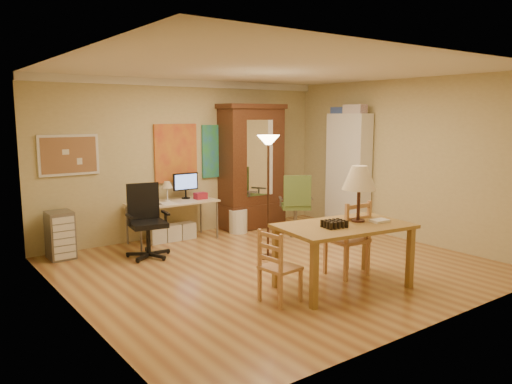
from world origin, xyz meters
TOP-DOWN VIEW (x-y plane):
  - floor at (0.00, 0.00)m, footprint 5.50×5.50m
  - crown_molding at (0.00, 2.46)m, footprint 5.50×0.08m
  - corkboard at (-2.05, 2.47)m, footprint 0.90×0.04m
  - art_panel_left at (-0.25, 2.47)m, footprint 0.80×0.04m
  - art_panel_right at (0.65, 2.47)m, footprint 0.75×0.04m
  - dining_table at (0.22, -1.16)m, footprint 1.69×1.14m
  - ladder_chair_back at (0.51, -0.88)m, footprint 0.48×0.46m
  - ladder_chair_left at (-0.83, -1.08)m, footprint 0.41×0.43m
  - torchiere_lamp at (0.16, 0.39)m, footprint 0.33×0.33m
  - computer_desk at (-0.49, 2.15)m, footprint 1.48×0.65m
  - office_chair_black at (-1.25, 1.50)m, footprint 0.67×0.67m
  - office_chair_green at (1.49, 1.31)m, footprint 0.67×0.68m
  - drawer_cart at (-2.32, 2.18)m, footprint 0.35×0.42m
  - armoire at (1.19, 2.24)m, footprint 1.25×0.59m
  - bookshelf at (2.55, 1.07)m, footprint 0.32×0.85m
  - wastebin at (0.72, 1.99)m, footprint 0.34×0.34m

SIDE VIEW (x-z plane):
  - floor at x=0.00m, z-range 0.00..0.00m
  - wastebin at x=0.72m, z-range 0.00..0.42m
  - office_chair_green at x=1.49m, z-range -0.25..0.82m
  - office_chair_black at x=-1.25m, z-range -0.25..0.84m
  - drawer_cart at x=-2.32m, z-range 0.00..0.70m
  - ladder_chair_left at x=-0.83m, z-range -0.03..0.81m
  - computer_desk at x=-0.49m, z-range -0.15..0.97m
  - ladder_chair_back at x=0.51m, z-range -0.03..0.97m
  - dining_table at x=0.22m, z-range 0.20..1.68m
  - armoire at x=1.19m, z-range -0.15..2.15m
  - bookshelf at x=2.55m, z-range 0.00..2.12m
  - art_panel_left at x=-0.25m, z-range 0.95..1.95m
  - art_panel_right at x=0.65m, z-range 0.98..1.92m
  - torchiere_lamp at x=0.16m, z-range 0.55..2.36m
  - corkboard at x=-2.05m, z-range 1.19..1.81m
  - crown_molding at x=0.00m, z-range 2.58..2.70m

